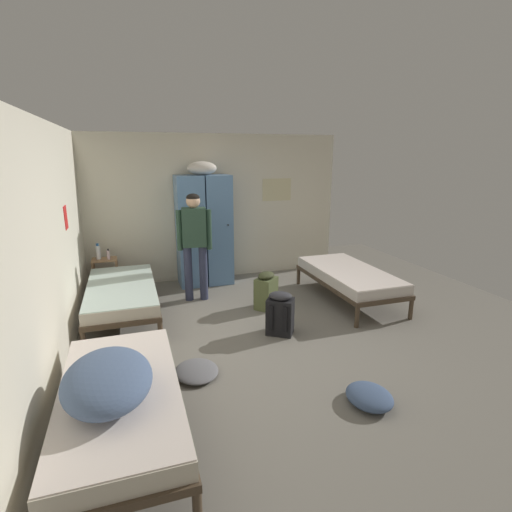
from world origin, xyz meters
name	(u,v)px	position (x,y,z in m)	size (l,w,h in m)	color
ground_plane	(262,334)	(0.00, 0.00, 0.00)	(8.01, 8.01, 0.00)	slate
room_backdrop	(153,224)	(-1.17, 1.20, 1.26)	(4.52, 5.06, 2.52)	beige
locker_bank	(204,228)	(-0.28, 2.22, 0.97)	(0.90, 0.55, 2.07)	#5B84B2
shelf_unit	(106,272)	(-1.90, 2.20, 0.35)	(0.38, 0.30, 0.57)	#99704C
bed_left_rear	(122,292)	(-1.65, 1.05, 0.38)	(0.90, 1.90, 0.49)	#473828
bed_left_front	(120,399)	(-1.65, -1.45, 0.38)	(0.90, 1.90, 0.49)	#473828
bed_right	(349,276)	(1.65, 0.72, 0.38)	(0.90, 1.90, 0.49)	#473828
bedding_heap	(108,380)	(-1.71, -1.59, 0.64)	(0.62, 0.85, 0.30)	slate
person_traveler	(194,237)	(-0.57, 1.46, 0.98)	(0.51, 0.26, 1.63)	#2D334C
water_bottle	(98,252)	(-1.98, 2.22, 0.68)	(0.07, 0.07, 0.25)	white
lotion_bottle	(108,255)	(-1.83, 2.16, 0.65)	(0.05, 0.05, 0.17)	beige
backpack_black	(280,314)	(0.22, -0.04, 0.26)	(0.40, 0.41, 0.55)	black
backpack_olive	(267,291)	(0.34, 0.78, 0.26)	(0.42, 0.42, 0.55)	#566038
clothes_pile_grey	(196,371)	(-0.94, -0.67, 0.04)	(0.44, 0.51, 0.08)	slate
clothes_pile_denim	(369,396)	(0.46, -1.63, 0.07)	(0.40, 0.46, 0.14)	#42567A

